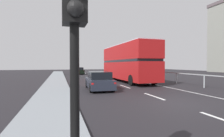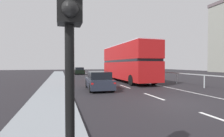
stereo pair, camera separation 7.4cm
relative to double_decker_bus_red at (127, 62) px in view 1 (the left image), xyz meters
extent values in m
cube|color=black|center=(-1.92, -10.80, -2.30)|extent=(74.77, 120.00, 0.10)
cube|color=gray|center=(-7.80, -10.80, -2.18)|extent=(2.22, 80.00, 0.14)
cube|color=silver|center=(-1.92, -9.14, -2.25)|extent=(0.16, 2.35, 0.01)
cube|color=silver|center=(-1.92, -4.31, -2.25)|extent=(0.16, 2.35, 0.01)
cube|color=silver|center=(-1.92, 0.52, -2.25)|extent=(0.16, 2.35, 0.01)
cube|color=silver|center=(-1.92, 5.35, -2.25)|extent=(0.16, 2.35, 0.01)
cube|color=silver|center=(-1.92, 10.18, -2.25)|extent=(0.16, 2.35, 0.01)
cube|color=silver|center=(-1.92, 15.01, -2.25)|extent=(0.16, 2.35, 0.01)
cube|color=silver|center=(-1.92, 19.84, -2.25)|extent=(0.16, 2.35, 0.01)
cube|color=silver|center=(1.39, -1.80, -2.25)|extent=(0.12, 46.00, 0.01)
cube|color=#AFBBBF|center=(4.03, -1.80, -1.19)|extent=(0.08, 42.00, 0.08)
cylinder|color=#AFBBBF|center=(4.03, -7.05, -1.72)|extent=(0.10, 0.10, 1.06)
cylinder|color=#AFBBBF|center=(4.03, -3.55, -1.72)|extent=(0.10, 0.10, 1.06)
cylinder|color=#AFBBBF|center=(4.03, -0.05, -1.72)|extent=(0.10, 0.10, 1.06)
cylinder|color=#AFBBBF|center=(4.03, 3.45, -1.72)|extent=(0.10, 0.10, 1.06)
cylinder|color=#AFBBBF|center=(4.03, 6.95, -1.72)|extent=(0.10, 0.10, 1.06)
cylinder|color=#AFBBBF|center=(4.03, 10.45, -1.72)|extent=(0.10, 0.10, 1.06)
cylinder|color=#AFBBBF|center=(4.03, 13.95, -1.72)|extent=(0.10, 0.10, 1.06)
cylinder|color=#AFBBBF|center=(4.03, 17.45, -1.72)|extent=(0.10, 0.10, 1.06)
cube|color=red|center=(0.00, -0.01, -0.97)|extent=(2.70, 10.95, 1.87)
cube|color=black|center=(0.00, -0.01, 0.09)|extent=(2.71, 10.51, 0.24)
cube|color=red|center=(0.00, -0.01, 1.03)|extent=(2.70, 10.95, 1.64)
cube|color=silver|center=(0.00, -0.01, 1.89)|extent=(2.64, 10.73, 0.10)
cube|color=black|center=(-0.08, 5.43, -0.87)|extent=(2.28, 0.07, 1.31)
cube|color=yellow|center=(-0.08, 5.43, 1.44)|extent=(1.52, 0.06, 0.28)
cylinder|color=black|center=(-1.23, 4.03, -1.75)|extent=(0.29, 1.00, 1.00)
cylinder|color=black|center=(1.11, 4.07, -1.75)|extent=(0.29, 1.00, 1.00)
cylinder|color=black|center=(-1.11, -3.88, -1.75)|extent=(0.29, 1.00, 1.00)
cylinder|color=black|center=(1.23, -3.85, -1.75)|extent=(0.29, 1.00, 1.00)
cube|color=#252A37|center=(-4.49, -5.31, -1.74)|extent=(1.94, 4.22, 0.67)
cube|color=black|center=(-4.50, -5.52, -1.13)|extent=(1.63, 2.35, 0.55)
cube|color=red|center=(-5.36, -7.30, -1.57)|extent=(0.16, 0.07, 0.12)
cube|color=red|center=(-3.84, -7.38, -1.57)|extent=(0.16, 0.07, 0.12)
cylinder|color=black|center=(-5.20, -3.90, -1.93)|extent=(0.23, 0.65, 0.64)
cylinder|color=black|center=(-3.64, -3.99, -1.93)|extent=(0.23, 0.65, 0.64)
cylinder|color=black|center=(-5.34, -6.63, -1.93)|extent=(0.23, 0.65, 0.64)
cylinder|color=black|center=(-3.78, -6.71, -1.93)|extent=(0.23, 0.65, 0.64)
cylinder|color=black|center=(-7.24, -16.12, -0.50)|extent=(0.12, 0.12, 3.21)
sphere|color=black|center=(-7.24, -16.29, 0.35)|extent=(0.20, 0.20, 0.20)
cube|color=black|center=(-3.78, 16.36, -1.72)|extent=(1.90, 4.55, 0.69)
cube|color=black|center=(-3.78, 16.14, -1.12)|extent=(1.65, 2.51, 0.50)
cube|color=red|center=(-4.62, 14.15, -1.55)|extent=(0.16, 0.06, 0.12)
cube|color=red|center=(-3.00, 14.12, -1.55)|extent=(0.16, 0.06, 0.12)
cylinder|color=black|center=(-4.59, 17.94, -1.93)|extent=(0.21, 0.64, 0.64)
cylinder|color=black|center=(-2.92, 17.91, -1.93)|extent=(0.21, 0.64, 0.64)
cylinder|color=black|center=(-4.63, 14.82, -1.93)|extent=(0.21, 0.64, 0.64)
cylinder|color=black|center=(-2.97, 14.79, -1.93)|extent=(0.21, 0.64, 0.64)
camera|label=1|loc=(-7.42, -18.36, -0.30)|focal=27.52mm
camera|label=2|loc=(-7.35, -18.38, -0.30)|focal=27.52mm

